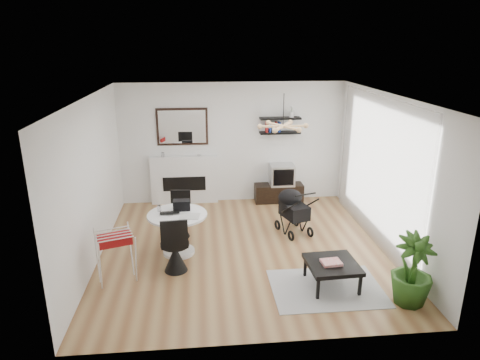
{
  "coord_description": "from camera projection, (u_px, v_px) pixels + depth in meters",
  "views": [
    {
      "loc": [
        -0.72,
        -6.83,
        3.55
      ],
      "look_at": [
        -0.03,
        0.4,
        1.17
      ],
      "focal_mm": 32.0,
      "sensor_mm": 36.0,
      "label": 1
    }
  ],
  "objects": [
    {
      "name": "wall_left",
      "position": [
        92.0,
        182.0,
        6.98
      ],
      "size": [
        0.0,
        5.0,
        5.0
      ],
      "primitive_type": "plane",
      "rotation": [
        1.57,
        0.0,
        1.57
      ],
      "color": "white",
      "rests_on": "floor"
    },
    {
      "name": "stroller",
      "position": [
        293.0,
        212.0,
        8.21
      ],
      "size": [
        0.67,
        0.84,
        0.93
      ],
      "rotation": [
        0.0,
        0.0,
        0.31
      ],
      "color": "black",
      "rests_on": "floor"
    },
    {
      "name": "coffee_table",
      "position": [
        332.0,
        265.0,
        6.39
      ],
      "size": [
        0.77,
        0.77,
        0.38
      ],
      "rotation": [
        0.0,
        0.0,
        0.05
      ],
      "color": "black",
      "rests_on": "rug"
    },
    {
      "name": "rug",
      "position": [
        326.0,
        288.0,
        6.42
      ],
      "size": [
        1.65,
        1.19,
        0.01
      ],
      "primitive_type": "cube",
      "color": "#9B9B9B",
      "rests_on": "floor"
    },
    {
      "name": "chair_near",
      "position": [
        175.0,
        254.0,
        6.82
      ],
      "size": [
        0.46,
        0.47,
        0.96
      ],
      "rotation": [
        0.0,
        0.0,
        3.21
      ],
      "color": "black",
      "rests_on": "floor"
    },
    {
      "name": "dining_table",
      "position": [
        178.0,
        227.0,
        7.34
      ],
      "size": [
        1.02,
        1.02,
        0.74
      ],
      "color": "white",
      "rests_on": "floor"
    },
    {
      "name": "floor",
      "position": [
        244.0,
        249.0,
        7.63
      ],
      "size": [
        5.0,
        5.0,
        0.0
      ],
      "primitive_type": "plane",
      "color": "brown",
      "rests_on": "ground"
    },
    {
      "name": "wall_back",
      "position": [
        232.0,
        143.0,
        9.57
      ],
      "size": [
        5.0,
        0.0,
        5.0
      ],
      "primitive_type": "plane",
      "rotation": [
        1.57,
        0.0,
        0.0
      ],
      "color": "white",
      "rests_on": "floor"
    },
    {
      "name": "magazines",
      "position": [
        331.0,
        262.0,
        6.34
      ],
      "size": [
        0.31,
        0.25,
        0.04
      ],
      "primitive_type": "cube",
      "rotation": [
        0.0,
        0.0,
        0.09
      ],
      "color": "#E33A38",
      "rests_on": "coffee_table"
    },
    {
      "name": "ceiling",
      "position": [
        244.0,
        96.0,
        6.79
      ],
      "size": [
        5.0,
        5.0,
        0.0
      ],
      "primitive_type": "plane",
      "color": "white",
      "rests_on": "wall_back"
    },
    {
      "name": "black_bag",
      "position": [
        182.0,
        205.0,
        7.4
      ],
      "size": [
        0.3,
        0.18,
        0.18
      ],
      "primitive_type": "cube",
      "rotation": [
        0.0,
        0.0,
        0.01
      ],
      "color": "black",
      "rests_on": "dining_table"
    },
    {
      "name": "pendant_lamp",
      "position": [
        283.0,
        126.0,
        7.31
      ],
      "size": [
        0.9,
        0.9,
        0.1
      ],
      "primitive_type": null,
      "color": "tan",
      "rests_on": "ceiling"
    },
    {
      "name": "chair_far",
      "position": [
        181.0,
        223.0,
        8.05
      ],
      "size": [
        0.41,
        0.43,
        0.87
      ],
      "rotation": [
        0.0,
        0.0,
        -0.08
      ],
      "color": "black",
      "rests_on": "floor"
    },
    {
      "name": "sheer_curtain",
      "position": [
        377.0,
        170.0,
        7.61
      ],
      "size": [
        0.04,
        3.6,
        2.6
      ],
      "primitive_type": "cube",
      "color": "white",
      "rests_on": "wall_right"
    },
    {
      "name": "newspaper",
      "position": [
        190.0,
        216.0,
        7.15
      ],
      "size": [
        0.36,
        0.31,
        0.01
      ],
      "primitive_type": "cube",
      "rotation": [
        0.0,
        0.0,
        -0.14
      ],
      "color": "silver",
      "rests_on": "dining_table"
    },
    {
      "name": "shelf_lower",
      "position": [
        280.0,
        133.0,
        9.47
      ],
      "size": [
        0.9,
        0.25,
        0.04
      ],
      "primitive_type": "cube",
      "color": "black",
      "rests_on": "wall_back"
    },
    {
      "name": "fireplace",
      "position": [
        184.0,
        174.0,
        9.61
      ],
      "size": [
        1.5,
        0.17,
        2.16
      ],
      "color": "white",
      "rests_on": "floor"
    },
    {
      "name": "shelf_upper",
      "position": [
        280.0,
        118.0,
        9.37
      ],
      "size": [
        0.9,
        0.25,
        0.04
      ],
      "primitive_type": "cube",
      "color": "black",
      "rests_on": "wall_back"
    },
    {
      "name": "tv_console",
      "position": [
        279.0,
        193.0,
        9.83
      ],
      "size": [
        1.1,
        0.38,
        0.41
      ],
      "primitive_type": "cube",
      "color": "black",
      "rests_on": "floor"
    },
    {
      "name": "potted_plant",
      "position": [
        412.0,
        270.0,
        5.92
      ],
      "size": [
        0.66,
        0.66,
        1.03
      ],
      "primitive_type": "imported",
      "rotation": [
        0.0,
        0.0,
        0.14
      ],
      "color": "#275117",
      "rests_on": "floor"
    },
    {
      "name": "wall_right",
      "position": [
        387.0,
        173.0,
        7.43
      ],
      "size": [
        0.0,
        5.0,
        5.0
      ],
      "primitive_type": "plane",
      "rotation": [
        1.57,
        0.0,
        -1.57
      ],
      "color": "white",
      "rests_on": "floor"
    },
    {
      "name": "laptop",
      "position": [
        170.0,
        214.0,
        7.21
      ],
      "size": [
        0.35,
        0.24,
        0.03
      ],
      "primitive_type": "imported",
      "rotation": [
        0.0,
        0.0,
        0.08
      ],
      "color": "black",
      "rests_on": "dining_table"
    },
    {
      "name": "drying_rack",
      "position": [
        116.0,
        256.0,
        6.47
      ],
      "size": [
        0.69,
        0.66,
        0.83
      ],
      "rotation": [
        0.0,
        0.0,
        0.33
      ],
      "color": "white",
      "rests_on": "floor"
    },
    {
      "name": "drinking_glass",
      "position": [
        159.0,
        208.0,
        7.36
      ],
      "size": [
        0.06,
        0.06,
        0.1
      ],
      "primitive_type": "cylinder",
      "color": "white",
      "rests_on": "dining_table"
    },
    {
      "name": "crt_tv",
      "position": [
        282.0,
        175.0,
        9.7
      ],
      "size": [
        0.54,
        0.47,
        0.47
      ],
      "color": "#B4B4B6",
      "rests_on": "tv_console"
    }
  ]
}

